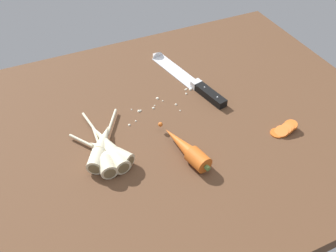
{
  "coord_description": "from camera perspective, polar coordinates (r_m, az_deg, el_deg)",
  "views": [
    {
      "loc": [
        -30.12,
        -67.95,
        68.92
      ],
      "look_at": [
        0.0,
        -2.0,
        1.5
      ],
      "focal_mm": 41.02,
      "sensor_mm": 36.0,
      "label": 1
    }
  ],
  "objects": [
    {
      "name": "parsnip_back",
      "position": [
        0.94,
        -9.79,
        -3.05
      ],
      "size": [
        13.54,
        20.06,
        4.0
      ],
      "color": "beige",
      "rests_on": "ground_plane"
    },
    {
      "name": "parsnip_mid_right",
      "position": [
        0.93,
        -8.72,
        -3.84
      ],
      "size": [
        12.41,
        16.94,
        4.0
      ],
      "color": "beige",
      "rests_on": "ground_plane"
    },
    {
      "name": "ground_plane",
      "position": [
        1.03,
        -0.46,
        -0.74
      ],
      "size": [
        120.0,
        90.0,
        4.0
      ],
      "primitive_type": "cube",
      "color": "brown"
    },
    {
      "name": "whole_carrot",
      "position": [
        0.93,
        2.75,
        -3.37
      ],
      "size": [
        7.26,
        19.14,
        4.2
      ],
      "color": "#D6601E",
      "rests_on": "ground_plane"
    },
    {
      "name": "mince_crumbs",
      "position": [
        1.08,
        -0.97,
        3.56
      ],
      "size": [
        22.45,
        8.54,
        0.89
      ],
      "color": "silver",
      "rests_on": "ground_plane"
    },
    {
      "name": "chefs_knife",
      "position": [
        1.18,
        2.41,
        7.42
      ],
      "size": [
        10.22,
        34.68,
        4.18
      ],
      "color": "silver",
      "rests_on": "ground_plane"
    },
    {
      "name": "parsnip_mid_left",
      "position": [
        0.92,
        -9.54,
        -4.45
      ],
      "size": [
        4.58,
        17.76,
        4.0
      ],
      "color": "beige",
      "rests_on": "ground_plane"
    },
    {
      "name": "carrot_slice_stack",
      "position": [
        1.03,
        16.88,
        -0.51
      ],
      "size": [
        7.63,
        3.95,
        2.53
      ],
      "color": "#D6601E",
      "rests_on": "ground_plane"
    },
    {
      "name": "parsnip_front",
      "position": [
        0.94,
        -8.78,
        -3.19
      ],
      "size": [
        5.97,
        23.95,
        4.0
      ],
      "color": "beige",
      "rests_on": "ground_plane"
    }
  ]
}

